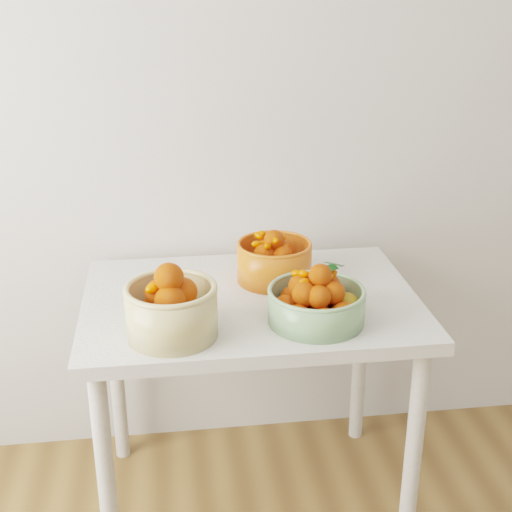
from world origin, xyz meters
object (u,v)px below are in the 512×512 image
object	(u,v)px
bowl_cream	(172,309)
bowl_orange	(274,260)
bowl_green	(316,302)
table	(251,326)

from	to	relation	value
bowl_cream	bowl_orange	size ratio (longest dim) A/B	1.17
bowl_cream	bowl_green	xyz separation A→B (m)	(0.40, 0.03, -0.02)
bowl_orange	table	bearing A→B (deg)	-127.60
table	bowl_green	distance (m)	0.29
bowl_green	table	bearing A→B (deg)	131.87
bowl_green	bowl_cream	bearing A→B (deg)	-175.80
bowl_cream	bowl_green	bearing A→B (deg)	4.20
table	bowl_green	world-z (taller)	bowl_green
bowl_cream	bowl_green	size ratio (longest dim) A/B	1.07
bowl_cream	bowl_green	distance (m)	0.40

